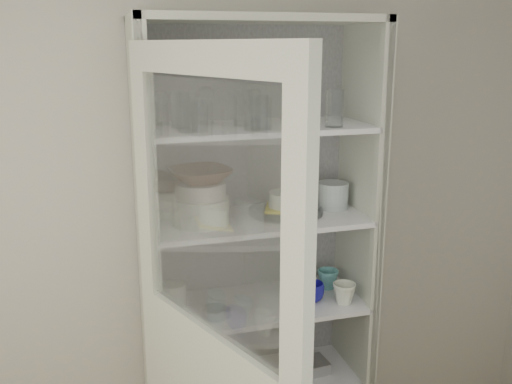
{
  "coord_description": "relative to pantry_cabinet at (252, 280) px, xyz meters",
  "views": [
    {
      "loc": [
        -0.46,
        -1.0,
        1.99
      ],
      "look_at": [
        0.2,
        1.27,
        1.37
      ],
      "focal_mm": 40.0,
      "sensor_mm": 36.0,
      "label": 1
    }
  ],
  "objects": [
    {
      "name": "goblet_0",
      "position": [
        -0.37,
        0.05,
        0.8
      ],
      "size": [
        0.07,
        0.07,
        0.16
      ],
      "primitive_type": null,
      "color": "silver",
      "rests_on": "shelf_glass"
    },
    {
      "name": "glass_platter",
      "position": [
        0.14,
        -0.05,
        0.33
      ],
      "size": [
        0.43,
        0.43,
        0.02
      ],
      "primitive_type": "cylinder",
      "rotation": [
        0.0,
        0.0,
        0.4
      ],
      "color": "silver",
      "rests_on": "shelf_plates"
    },
    {
      "name": "goblet_2",
      "position": [
        0.03,
        0.05,
        0.8
      ],
      "size": [
        0.07,
        0.07,
        0.16
      ],
      "primitive_type": null,
      "color": "silver",
      "rests_on": "shelf_glass"
    },
    {
      "name": "grey_bowl_stack",
      "position": [
        0.37,
        -0.03,
        0.38
      ],
      "size": [
        0.14,
        0.14,
        0.12
      ],
      "primitive_type": "cylinder",
      "color": "#A9B6B4",
      "rests_on": "shelf_plates"
    },
    {
      "name": "mug_white",
      "position": [
        0.37,
        -0.19,
        -0.03
      ],
      "size": [
        0.12,
        0.12,
        0.1
      ],
      "primitive_type": "imported",
      "rotation": [
        0.0,
        0.0,
        0.21
      ],
      "color": "silver",
      "rests_on": "shelf_mugs"
    },
    {
      "name": "mug_teal",
      "position": [
        0.37,
        -0.02,
        -0.03
      ],
      "size": [
        0.13,
        0.13,
        0.09
      ],
      "primitive_type": "imported",
      "rotation": [
        0.0,
        0.0,
        -0.35
      ],
      "color": "#207376",
      "rests_on": "shelf_mugs"
    },
    {
      "name": "white_canister",
      "position": [
        -0.36,
        -0.05,
        -0.02
      ],
      "size": [
        0.13,
        0.13,
        0.12
      ],
      "primitive_type": "cylinder",
      "rotation": [
        0.0,
        0.0,
        0.33
      ],
      "color": "silver",
      "rests_on": "shelf_mugs"
    },
    {
      "name": "tumbler_8",
      "position": [
        -0.3,
        -0.06,
        0.79
      ],
      "size": [
        0.08,
        0.08,
        0.14
      ],
      "primitive_type": "cylinder",
      "rotation": [
        0.0,
        0.0,
        -0.18
      ],
      "color": "silver",
      "rests_on": "shelf_glass"
    },
    {
      "name": "tumbler_5",
      "position": [
        0.13,
        -0.19,
        0.79
      ],
      "size": [
        0.08,
        0.08,
        0.15
      ],
      "primitive_type": "cylinder",
      "rotation": [
        0.0,
        0.0,
        0.18
      ],
      "color": "silver",
      "rests_on": "shelf_glass"
    },
    {
      "name": "tumbler_7",
      "position": [
        -0.31,
        -0.06,
        0.79
      ],
      "size": [
        0.1,
        0.1,
        0.15
      ],
      "primitive_type": "cylinder",
      "rotation": [
        0.0,
        0.0,
        0.43
      ],
      "color": "silver",
      "rests_on": "shelf_glass"
    },
    {
      "name": "tumbler_0",
      "position": [
        -0.26,
        -0.19,
        0.79
      ],
      "size": [
        0.08,
        0.08,
        0.13
      ],
      "primitive_type": "cylinder",
      "rotation": [
        0.0,
        0.0,
        -0.25
      ],
      "color": "silver",
      "rests_on": "shelf_glass"
    },
    {
      "name": "tumbler_3",
      "position": [
        -0.02,
        -0.23,
        0.79
      ],
      "size": [
        0.08,
        0.08,
        0.13
      ],
      "primitive_type": "cylinder",
      "rotation": [
        0.0,
        0.0,
        -0.29
      ],
      "color": "silver",
      "rests_on": "shelf_glass"
    },
    {
      "name": "tumbler_9",
      "position": [
        -0.06,
        -0.08,
        0.79
      ],
      "size": [
        0.08,
        0.08,
        0.15
      ],
      "primitive_type": "cylinder",
      "rotation": [
        0.0,
        0.0,
        0.16
      ],
      "color": "silver",
      "rests_on": "shelf_glass"
    },
    {
      "name": "goblet_3",
      "position": [
        0.24,
        0.0,
        0.81
      ],
      "size": [
        0.08,
        0.08,
        0.17
      ],
      "primitive_type": null,
      "color": "silver",
      "rests_on": "shelf_glass"
    },
    {
      "name": "cream_dish",
      "position": [
        -0.21,
        -0.11,
        -0.44
      ],
      "size": [
        0.26,
        0.26,
        0.08
      ],
      "primitive_type": "imported",
      "rotation": [
        0.0,
        0.0,
        0.01
      ],
      "color": "beige",
      "rests_on": "shelf_bot"
    },
    {
      "name": "white_ramekin",
      "position": [
        0.14,
        -0.05,
        0.38
      ],
      "size": [
        0.19,
        0.19,
        0.06
      ],
      "primitive_type": "cylinder",
      "rotation": [
        0.0,
        0.0,
        -0.37
      ],
      "color": "silver",
      "rests_on": "yellow_trivet"
    },
    {
      "name": "tumbler_2",
      "position": [
        -0.06,
        -0.21,
        0.79
      ],
      "size": [
        0.08,
        0.08,
        0.13
      ],
      "primitive_type": "cylinder",
      "rotation": [
        0.0,
        0.0,
        -0.25
      ],
      "color": "silver",
      "rests_on": "shelf_glass"
    },
    {
      "name": "teal_jar",
      "position": [
        0.18,
        -0.04,
        -0.02
      ],
      "size": [
        0.1,
        0.1,
        0.12
      ],
      "color": "#207376",
      "rests_on": "shelf_mugs"
    },
    {
      "name": "tumbler_4",
      "position": [
        -0.02,
        -0.18,
        0.79
      ],
      "size": [
        0.09,
        0.09,
        0.14
      ],
      "primitive_type": "cylinder",
      "rotation": [
        0.0,
        0.0,
        -0.37
      ],
      "color": "silver",
      "rests_on": "shelf_glass"
    },
    {
      "name": "goblet_1",
      "position": [
        -0.19,
        0.04,
        0.81
      ],
      "size": [
        0.08,
        0.08,
        0.17
      ],
      "primitive_type": null,
      "color": "silver",
      "rests_on": "shelf_glass"
    },
    {
      "name": "plate_stack_front",
      "position": [
        -0.25,
        -0.09,
        0.38
      ],
      "size": [
        0.24,
        0.24,
        0.11
      ],
      "primitive_type": "cylinder",
      "color": "silver",
      "rests_on": "shelf_plates"
    },
    {
      "name": "yellow_trivet",
      "position": [
        0.14,
        -0.05,
        0.35
      ],
      "size": [
        0.23,
        0.23,
        0.01
      ],
      "primitive_type": "cube",
      "rotation": [
        0.0,
        0.0,
        -0.38
      ],
      "color": "yellow",
      "rests_on": "glass_platter"
    },
    {
      "name": "plate_stack_back",
      "position": [
        -0.31,
        0.07,
        0.36
      ],
      "size": [
        0.23,
        0.23,
        0.08
      ],
      "primitive_type": "cylinder",
      "color": "silver",
      "rests_on": "shelf_plates"
    },
    {
      "name": "cream_bowl",
      "position": [
        -0.25,
        -0.09,
        0.46
      ],
      "size": [
        0.24,
        0.24,
        0.06
      ],
      "primitive_type": "cylinder",
      "rotation": [
        0.0,
        0.0,
        0.18
      ],
      "color": "beige",
      "rests_on": "plate_stack_front"
    },
    {
      "name": "tumbler_6",
      "position": [
        0.29,
        -0.21,
        0.8
      ],
      "size": [
        0.08,
        0.08,
        0.15
      ],
      "primitive_type": "cylinder",
      "rotation": [
        0.0,
        0.0,
        0.08
      ],
      "color": "silver",
      "rests_on": "shelf_glass"
    },
    {
      "name": "tin_box",
      "position": [
        0.26,
        -0.07,
        -0.45
      ],
      "size": [
        0.19,
        0.14,
        0.05
      ],
      "primitive_type": "cube",
      "rotation": [
        0.0,
        0.0,
        0.09
      ],
      "color": "#ACACAC",
      "rests_on": "shelf_bot"
    },
    {
      "name": "measuring_cups",
      "position": [
        -0.21,
        -0.16,
        -0.06
      ],
      "size": [
        0.11,
        0.11,
        0.04
      ],
      "primitive_type": "cylinder",
      "color": "#B6B7C0",
      "rests_on": "shelf_mugs"
    },
    {
      "name": "mug_blue",
      "position": [
        0.24,
        -0.13,
        -0.04
      ],
      "size": [
        0.12,
        0.12,
        0.09
      ],
      "primitive_type": "imported",
      "rotation": [
        0.0,
        0.0,
        0.09
      ],
      "color": "#121B92",
      "rests_on": "shelf_mugs"
    },
    {
      "name": "pantry_cabinet",
      "position": [
        0.0,
        0.0,
        0.0
      ],
      "size": [
        1.0,
        0.45,
        2.1
      ],
      "color": "#B9BBA5",
      "rests_on": "floor"
    },
    {
      "name": "terracotta_bowl",
      "position": [
        -0.25,
        -0.09,
        0.53
      ],
      "size": [
        0.29,
        0.29,
        0.06
      ],
      "primitive_type": "imported",
      "rotation": [
        0.0,
        0.0,
        0.21
      ],
      "color": "#4E2814",
      "rests_on": "cream_bowl"
    },
    {
      "name": "wall_back",
      "position": [
        -0.2,
        0.16,
        0.36
      ],
      "size": [
        3.6,
        0.02,
        2.6
      ],
      "primitive_type": "cube",
      "color": "beige",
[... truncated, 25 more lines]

